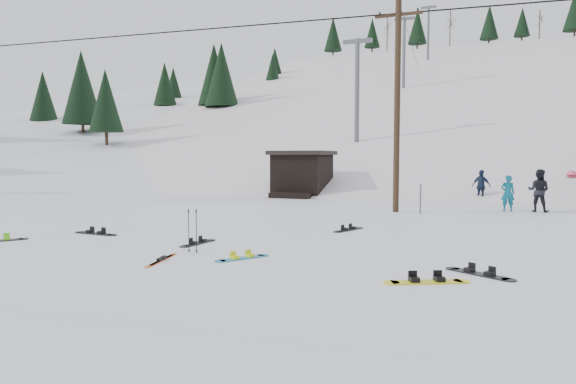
% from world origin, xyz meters
% --- Properties ---
extents(ground, '(200.00, 200.00, 0.00)m').
position_xyz_m(ground, '(0.00, 0.00, 0.00)').
color(ground, silver).
rests_on(ground, ground).
extents(ski_slope, '(60.00, 85.24, 65.97)m').
position_xyz_m(ski_slope, '(0.00, 55.00, -12.00)').
color(ski_slope, silver).
rests_on(ski_slope, ground).
extents(ridge_left, '(47.54, 95.03, 58.38)m').
position_xyz_m(ridge_left, '(-36.00, 48.00, -11.00)').
color(ridge_left, silver).
rests_on(ridge_left, ground).
extents(treeline_left, '(20.00, 64.00, 10.00)m').
position_xyz_m(treeline_left, '(-34.00, 40.00, 0.00)').
color(treeline_left, black).
rests_on(treeline_left, ground).
extents(treeline_crest, '(50.00, 6.00, 10.00)m').
position_xyz_m(treeline_crest, '(0.00, 86.00, 0.00)').
color(treeline_crest, black).
rests_on(treeline_crest, ski_slope).
extents(utility_pole, '(2.00, 0.26, 9.00)m').
position_xyz_m(utility_pole, '(2.00, 14.00, 4.68)').
color(utility_pole, '#3A2819').
rests_on(utility_pole, ground).
extents(trail_sign, '(0.50, 0.09, 1.85)m').
position_xyz_m(trail_sign, '(3.10, 13.58, 1.27)').
color(trail_sign, '#595B60').
rests_on(trail_sign, ground).
extents(lift_hut, '(3.40, 4.10, 2.75)m').
position_xyz_m(lift_hut, '(-5.00, 20.94, 1.36)').
color(lift_hut, black).
rests_on(lift_hut, ground).
extents(lift_tower_near, '(2.20, 0.36, 8.00)m').
position_xyz_m(lift_tower_near, '(-4.00, 30.00, 7.86)').
color(lift_tower_near, '#595B60').
rests_on(lift_tower_near, ski_slope).
extents(lift_tower_mid, '(2.20, 0.36, 8.00)m').
position_xyz_m(lift_tower_mid, '(-4.00, 50.00, 14.36)').
color(lift_tower_mid, '#595B60').
rests_on(lift_tower_mid, ski_slope).
extents(lift_tower_far, '(2.20, 0.36, 8.00)m').
position_xyz_m(lift_tower_far, '(-4.00, 70.00, 20.86)').
color(lift_tower_far, '#595B60').
rests_on(lift_tower_far, ski_slope).
extents(hero_snowboard, '(0.88, 1.26, 0.10)m').
position_xyz_m(hero_snowboard, '(0.56, 2.37, 0.03)').
color(hero_snowboard, '#1D8BBD').
rests_on(hero_snowboard, ground).
extents(hero_skis, '(0.45, 1.60, 0.08)m').
position_xyz_m(hero_skis, '(-1.07, 1.47, 0.02)').
color(hero_skis, '#B44012').
rests_on(hero_skis, ground).
extents(ski_poles, '(0.30, 0.08, 1.10)m').
position_xyz_m(ski_poles, '(-0.93, 2.57, 0.56)').
color(ski_poles, black).
rests_on(ski_poles, ground).
extents(board_scatter_a, '(1.65, 0.40, 0.12)m').
position_xyz_m(board_scatter_a, '(-5.43, 4.05, 0.03)').
color(board_scatter_a, black).
rests_on(board_scatter_a, ground).
extents(board_scatter_b, '(0.37, 1.45, 0.10)m').
position_xyz_m(board_scatter_b, '(-1.53, 3.76, 0.03)').
color(board_scatter_b, black).
rests_on(board_scatter_b, ground).
extents(board_scatter_d, '(1.39, 0.92, 0.11)m').
position_xyz_m(board_scatter_d, '(5.80, 2.77, 0.03)').
color(board_scatter_d, black).
rests_on(board_scatter_d, ground).
extents(board_scatter_e, '(1.54, 0.94, 0.12)m').
position_xyz_m(board_scatter_e, '(4.89, 1.67, 0.03)').
color(board_scatter_e, yellow).
rests_on(board_scatter_e, ground).
extents(board_scatter_f, '(0.69, 1.43, 0.11)m').
position_xyz_m(board_scatter_f, '(1.61, 7.86, 0.03)').
color(board_scatter_f, black).
rests_on(board_scatter_f, ground).
extents(skier_teal, '(0.62, 0.45, 1.59)m').
position_xyz_m(skier_teal, '(6.49, 16.21, 0.79)').
color(skier_teal, '#0C6981').
rests_on(skier_teal, ground).
extents(skier_dark, '(1.06, 0.92, 1.86)m').
position_xyz_m(skier_dark, '(7.73, 16.36, 0.93)').
color(skier_dark, black).
rests_on(skier_dark, ground).
extents(skier_pink, '(1.19, 0.86, 1.66)m').
position_xyz_m(skier_pink, '(9.73, 23.12, 0.83)').
color(skier_pink, '#F15578').
rests_on(skier_pink, ground).
extents(skier_navy, '(1.09, 0.81, 1.71)m').
position_xyz_m(skier_navy, '(5.28, 20.25, 0.86)').
color(skier_navy, '#18233C').
rests_on(skier_navy, ground).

